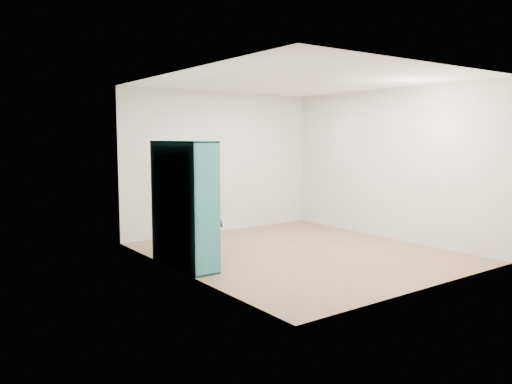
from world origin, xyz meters
TOP-DOWN VIEW (x-y plane):
  - floor at (0.00, 0.00)m, footprint 4.50×4.50m
  - ceiling at (0.00, 0.00)m, footprint 4.50×4.50m
  - wall_left at (-2.00, 0.00)m, footprint 0.02×4.50m
  - wall_right at (2.00, 0.00)m, footprint 0.02×4.50m
  - wall_back at (0.00, 2.25)m, footprint 4.00×0.02m
  - wall_front at (0.00, -2.25)m, footprint 4.00×0.02m
  - bookshelf at (-1.83, 0.34)m, footprint 0.38×1.29m
  - person at (-1.20, 0.70)m, footprint 0.44×0.62m
  - smartphone at (-1.33, 0.81)m, footprint 0.02×0.11m

SIDE VIEW (x-z plane):
  - floor at x=0.00m, z-range 0.00..0.00m
  - person at x=-1.20m, z-range 0.00..1.61m
  - bookshelf at x=-1.83m, z-range -0.02..1.70m
  - smartphone at x=-1.33m, z-range 0.84..0.98m
  - wall_left at x=-2.00m, z-range 0.00..2.60m
  - wall_right at x=2.00m, z-range 0.00..2.60m
  - wall_back at x=0.00m, z-range 0.00..2.60m
  - wall_front at x=0.00m, z-range 0.00..2.60m
  - ceiling at x=0.00m, z-range 2.60..2.60m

